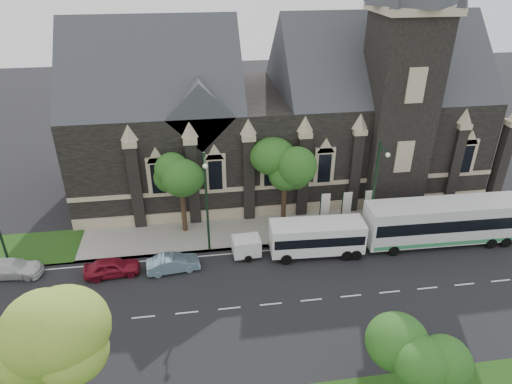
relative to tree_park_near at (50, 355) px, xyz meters
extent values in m
plane|color=black|center=(11.77, 8.77, -6.42)|extent=(160.00, 160.00, 0.00)
cube|color=gray|center=(11.77, 18.27, -6.34)|extent=(80.00, 5.00, 0.15)
cube|color=black|center=(15.77, 28.27, -1.42)|extent=(40.00, 15.00, 10.00)
cube|color=#32343B|center=(3.77, 28.27, 3.58)|extent=(16.00, 15.00, 15.00)
cube|color=#32343B|center=(25.77, 28.27, 3.58)|extent=(20.00, 15.00, 15.00)
cube|color=#32343B|center=(7.77, 23.77, 3.58)|extent=(6.00, 6.00, 6.00)
cube|color=black|center=(25.77, 22.27, 2.58)|extent=(5.50, 5.50, 18.00)
cube|color=tan|center=(25.77, 22.27, 11.78)|extent=(6.20, 6.20, 0.60)
cube|color=tan|center=(15.77, 20.73, -3.22)|extent=(40.00, 0.22, 0.40)
cube|color=tan|center=(15.77, 20.73, -5.82)|extent=(40.00, 0.25, 1.20)
cube|color=black|center=(13.77, 20.59, -1.62)|extent=(1.20, 0.12, 2.80)
sphere|color=olive|center=(-0.23, -0.23, -0.20)|extent=(4.16, 4.16, 4.16)
sphere|color=olive|center=(0.55, 0.55, 0.58)|extent=(3.12, 3.12, 3.12)
sphere|color=#1E561B|center=(17.77, -0.73, -1.94)|extent=(3.20, 3.20, 3.20)
sphere|color=#1E561B|center=(18.37, -0.13, -1.34)|extent=(2.40, 2.40, 2.40)
cylinder|color=black|center=(14.77, 19.27, -4.44)|extent=(0.44, 0.44, 3.96)
sphere|color=#1E561B|center=(14.77, 19.27, -0.78)|extent=(3.84, 3.84, 3.84)
sphere|color=#1E561B|center=(15.49, 19.99, -0.06)|extent=(2.88, 2.88, 2.88)
cylinder|color=black|center=(5.77, 19.27, -4.44)|extent=(0.44, 0.44, 3.96)
sphere|color=#1E561B|center=(5.77, 19.27, -0.85)|extent=(3.68, 3.68, 3.68)
sphere|color=#1E561B|center=(6.46, 19.96, -0.16)|extent=(2.76, 2.76, 2.76)
cylinder|color=black|center=(21.77, 16.07, -1.92)|extent=(0.20, 0.20, 9.00)
cylinder|color=black|center=(21.77, 15.27, 2.28)|extent=(0.10, 1.60, 0.10)
sphere|color=silver|center=(21.77, 14.47, 2.18)|extent=(0.36, 0.36, 0.36)
cylinder|color=black|center=(7.77, 16.07, -1.92)|extent=(0.20, 0.20, 9.00)
cylinder|color=black|center=(7.77, 15.27, 2.28)|extent=(0.10, 1.60, 0.10)
sphere|color=silver|center=(7.77, 14.47, 2.18)|extent=(0.36, 0.36, 0.36)
cylinder|color=black|center=(17.77, 17.77, -4.42)|extent=(0.10, 0.10, 4.00)
cube|color=white|center=(18.22, 17.77, -3.82)|extent=(0.80, 0.04, 2.20)
cylinder|color=black|center=(19.77, 17.77, -4.42)|extent=(0.10, 0.10, 4.00)
cube|color=white|center=(20.22, 17.77, -3.82)|extent=(0.80, 0.04, 2.20)
cylinder|color=black|center=(21.77, 17.77, -4.42)|extent=(0.10, 0.10, 4.00)
cube|color=white|center=(22.22, 17.77, -3.82)|extent=(0.80, 0.04, 2.20)
cube|color=silver|center=(27.59, 14.39, -4.25)|extent=(13.40, 3.05, 3.44)
cube|color=black|center=(27.59, 14.39, -4.00)|extent=(12.86, 3.08, 1.09)
cube|color=#328A52|center=(27.59, 14.39, -5.67)|extent=(12.86, 3.07, 0.35)
cylinder|color=black|center=(22.89, 13.09, -5.97)|extent=(0.91, 0.30, 0.90)
cylinder|color=black|center=(22.95, 15.87, -5.97)|extent=(0.91, 0.30, 0.90)
cylinder|color=black|center=(31.56, 12.92, -5.97)|extent=(0.91, 0.30, 0.90)
cylinder|color=black|center=(31.62, 15.70, -5.97)|extent=(0.91, 0.30, 0.90)
cylinder|color=black|center=(32.89, 12.89, -5.97)|extent=(0.91, 0.30, 0.90)
cylinder|color=black|center=(32.95, 15.67, -5.97)|extent=(0.91, 0.30, 0.90)
cube|color=white|center=(16.57, 14.32, -4.71)|extent=(7.79, 2.76, 2.52)
cube|color=black|center=(16.57, 14.32, -4.58)|extent=(7.49, 2.78, 0.83)
cylinder|color=black|center=(13.83, 13.24, -5.97)|extent=(0.91, 0.32, 0.90)
cylinder|color=black|center=(13.93, 15.65, -5.97)|extent=(0.91, 0.32, 0.90)
cylinder|color=black|center=(18.82, 13.01, -5.97)|extent=(0.91, 0.32, 0.90)
cylinder|color=black|center=(18.93, 15.43, -5.97)|extent=(0.91, 0.32, 0.90)
cylinder|color=black|center=(19.59, 12.98, -5.97)|extent=(0.91, 0.32, 0.90)
cylinder|color=black|center=(19.70, 15.39, -5.97)|extent=(0.91, 0.32, 0.90)
cube|color=silver|center=(10.77, 14.79, -5.41)|extent=(2.32, 1.79, 1.45)
cylinder|color=black|center=(10.81, 13.96, -6.10)|extent=(0.64, 0.26, 0.63)
cylinder|color=black|center=(10.73, 15.63, -6.10)|extent=(0.64, 0.26, 0.63)
cylinder|color=black|center=(12.22, 14.87, -5.80)|extent=(1.34, 0.15, 0.08)
imported|color=#80A4B9|center=(4.80, 13.74, -5.73)|extent=(4.28, 1.92, 1.36)
imported|color=maroon|center=(0.11, 13.87, -5.69)|extent=(4.37, 2.04, 1.45)
imported|color=silver|center=(-7.60, 14.94, -5.75)|extent=(4.79, 2.40, 1.34)
camera|label=1|loc=(7.12, -15.61, 16.16)|focal=31.73mm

